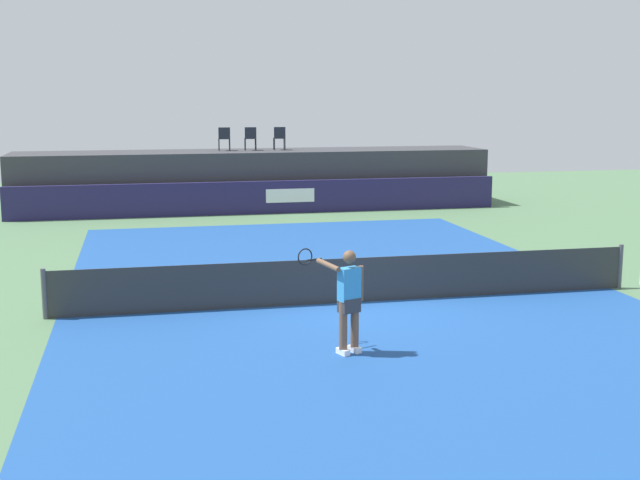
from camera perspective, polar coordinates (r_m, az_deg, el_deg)
ground_plane at (r=20.41m, az=0.19°, el=-2.26°), size 48.00×48.00×0.00m
court_inner at (r=17.57m, az=2.30°, el=-4.28°), size 12.00×22.00×0.00m
sponsor_wall at (r=30.51m, az=-4.05°, el=2.92°), size 18.00×0.22×1.20m
spectator_platform at (r=32.23m, az=-4.53°, el=4.18°), size 18.00×2.80×2.20m
spectator_chair_far_left at (r=32.07m, az=-6.58°, el=6.98°), size 0.47×0.47×0.89m
spectator_chair_left at (r=32.18m, az=-4.79°, el=7.02°), size 0.47×0.47×0.89m
spectator_chair_center at (r=32.31m, az=-2.80°, el=7.05°), size 0.47×0.47×0.89m
tennis_net at (r=17.46m, az=2.31°, el=-2.77°), size 12.40×0.02×0.95m
net_post_near at (r=17.02m, az=-18.38°, el=-3.52°), size 0.10×0.10×1.00m
net_post_far at (r=19.90m, az=19.87°, el=-1.71°), size 0.10×0.10×1.00m
tennis_player at (r=13.95m, az=1.92°, el=-3.98°), size 1.00×1.08×1.77m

